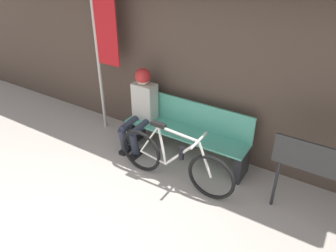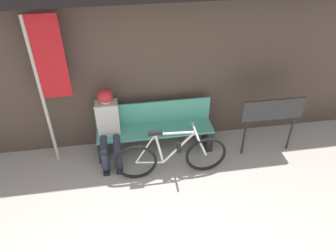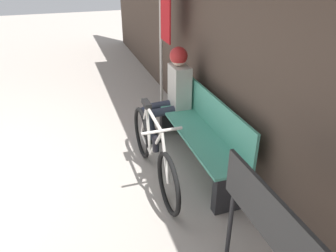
{
  "view_description": "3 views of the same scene",
  "coord_description": "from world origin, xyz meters",
  "px_view_note": "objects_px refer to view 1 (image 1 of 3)",
  "views": [
    {
      "loc": [
        2.21,
        -0.94,
        2.91
      ],
      "look_at": [
        0.3,
        2.13,
        0.75
      ],
      "focal_mm": 35.0,
      "sensor_mm": 36.0,
      "label": 1
    },
    {
      "loc": [
        -0.15,
        -1.59,
        3.61
      ],
      "look_at": [
        0.46,
        2.19,
        0.76
      ],
      "focal_mm": 35.0,
      "sensor_mm": 36.0,
      "label": 2
    },
    {
      "loc": [
        3.4,
        1.19,
        2.27
      ],
      "look_at": [
        0.51,
        2.13,
        0.66
      ],
      "focal_mm": 35.0,
      "sensor_mm": 36.0,
      "label": 3
    }
  ],
  "objects_px": {
    "bicycle": "(174,161)",
    "banner_pole": "(103,40)",
    "person_seated": "(141,104)",
    "signboard": "(319,166)",
    "park_bench_near": "(187,132)"
  },
  "relations": [
    {
      "from": "person_seated",
      "to": "signboard",
      "type": "distance_m",
      "value": 2.53
    },
    {
      "from": "park_bench_near",
      "to": "signboard",
      "type": "distance_m",
      "value": 1.86
    },
    {
      "from": "banner_pole",
      "to": "signboard",
      "type": "bearing_deg",
      "value": -6.14
    },
    {
      "from": "park_bench_near",
      "to": "person_seated",
      "type": "distance_m",
      "value": 0.79
    },
    {
      "from": "person_seated",
      "to": "signboard",
      "type": "xyz_separation_m",
      "value": [
        2.51,
        -0.24,
        0.05
      ]
    },
    {
      "from": "banner_pole",
      "to": "person_seated",
      "type": "bearing_deg",
      "value": -8.73
    },
    {
      "from": "park_bench_near",
      "to": "signboard",
      "type": "bearing_deg",
      "value": -11.02
    },
    {
      "from": "bicycle",
      "to": "person_seated",
      "type": "height_order",
      "value": "person_seated"
    },
    {
      "from": "person_seated",
      "to": "banner_pole",
      "type": "relative_size",
      "value": 0.53
    },
    {
      "from": "bicycle",
      "to": "banner_pole",
      "type": "bearing_deg",
      "value": 158.54
    },
    {
      "from": "park_bench_near",
      "to": "person_seated",
      "type": "relative_size",
      "value": 1.49
    },
    {
      "from": "park_bench_near",
      "to": "signboard",
      "type": "height_order",
      "value": "signboard"
    },
    {
      "from": "person_seated",
      "to": "signboard",
      "type": "bearing_deg",
      "value": -5.38
    },
    {
      "from": "person_seated",
      "to": "bicycle",
      "type": "bearing_deg",
      "value": -30.62
    },
    {
      "from": "park_bench_near",
      "to": "bicycle",
      "type": "xyz_separation_m",
      "value": [
        0.17,
        -0.64,
        -0.05
      ]
    }
  ]
}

